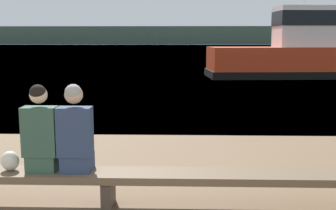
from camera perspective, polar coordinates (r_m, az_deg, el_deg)
name	(u,v)px	position (r m, az deg, el deg)	size (l,w,h in m)	color
water_surface	(177,46)	(128.75, 1.21, 7.99)	(240.00, 240.00, 0.00)	teal
far_shoreline	(178,35)	(190.30, 1.39, 9.43)	(600.00, 12.00, 7.66)	#384233
bench_main	(108,178)	(5.20, -8.14, -9.70)	(8.34, 0.46, 0.43)	brown
person_left	(41,133)	(5.25, -16.85, -3.70)	(0.40, 0.37, 1.06)	#2D4C3D
person_right	(75,133)	(5.13, -12.43, -3.72)	(0.40, 0.37, 1.07)	navy
shopping_bag	(10,161)	(5.49, -20.60, -7.09)	(0.22, 0.18, 0.24)	beige
tugboat_red	(300,55)	(23.80, 17.39, 6.47)	(9.82, 3.96, 6.30)	red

